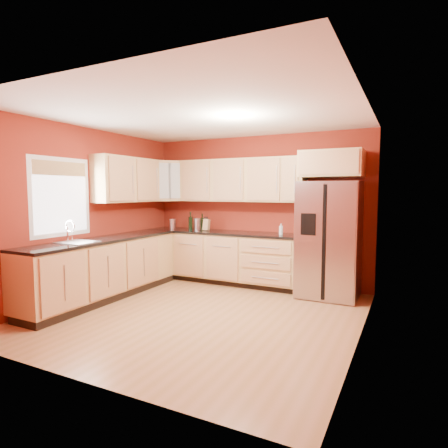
{
  "coord_description": "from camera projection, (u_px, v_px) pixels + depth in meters",
  "views": [
    {
      "loc": [
        2.46,
        -4.21,
        1.63
      ],
      "look_at": [
        -0.1,
        0.9,
        1.13
      ],
      "focal_mm": 30.0,
      "sensor_mm": 36.0,
      "label": 1
    }
  ],
  "objects": [
    {
      "name": "floor",
      "position": [
        200.0,
        314.0,
        4.99
      ],
      "size": [
        4.0,
        4.0,
        0.0
      ],
      "primitive_type": "plane",
      "color": "#9E6D3D",
      "rests_on": "ground"
    },
    {
      "name": "ceiling",
      "position": [
        199.0,
        115.0,
        4.76
      ],
      "size": [
        4.0,
        4.0,
        0.0
      ],
      "primitive_type": "plane",
      "color": "white",
      "rests_on": "wall_back"
    },
    {
      "name": "wall_back",
      "position": [
        257.0,
        210.0,
        6.66
      ],
      "size": [
        4.0,
        0.04,
        2.6
      ],
      "primitive_type": "cube",
      "color": "maroon",
      "rests_on": "floor"
    },
    {
      "name": "wall_front",
      "position": [
        78.0,
        231.0,
        3.09
      ],
      "size": [
        4.0,
        0.04,
        2.6
      ],
      "primitive_type": "cube",
      "color": "maroon",
      "rests_on": "floor"
    },
    {
      "name": "wall_left",
      "position": [
        88.0,
        213.0,
        5.77
      ],
      "size": [
        0.04,
        4.0,
        2.6
      ],
      "primitive_type": "cube",
      "color": "maroon",
      "rests_on": "floor"
    },
    {
      "name": "wall_right",
      "position": [
        362.0,
        222.0,
        3.98
      ],
      "size": [
        0.04,
        4.0,
        2.6
      ],
      "primitive_type": "cube",
      "color": "maroon",
      "rests_on": "floor"
    },
    {
      "name": "base_cabinets_back",
      "position": [
        221.0,
        258.0,
        6.71
      ],
      "size": [
        2.9,
        0.6,
        0.88
      ],
      "primitive_type": "cube",
      "color": "tan",
      "rests_on": "floor"
    },
    {
      "name": "base_cabinets_left",
      "position": [
        104.0,
        270.0,
        5.71
      ],
      "size": [
        0.6,
        2.8,
        0.88
      ],
      "primitive_type": "cube",
      "color": "tan",
      "rests_on": "floor"
    },
    {
      "name": "countertop_back",
      "position": [
        221.0,
        232.0,
        6.66
      ],
      "size": [
        2.9,
        0.62,
        0.04
      ],
      "primitive_type": "cube",
      "color": "black",
      "rests_on": "base_cabinets_back"
    },
    {
      "name": "countertop_left",
      "position": [
        104.0,
        240.0,
        5.66
      ],
      "size": [
        0.62,
        2.8,
        0.04
      ],
      "primitive_type": "cube",
      "color": "black",
      "rests_on": "base_cabinets_left"
    },
    {
      "name": "upper_cabinets_back",
      "position": [
        240.0,
        180.0,
        6.58
      ],
      "size": [
        2.3,
        0.33,
        0.75
      ],
      "primitive_type": "cube",
      "color": "tan",
      "rests_on": "wall_back"
    },
    {
      "name": "upper_cabinets_left",
      "position": [
        127.0,
        180.0,
        6.29
      ],
      "size": [
        0.33,
        1.35,
        0.75
      ],
      "primitive_type": "cube",
      "color": "tan",
      "rests_on": "wall_left"
    },
    {
      "name": "corner_upper_cabinet",
      "position": [
        168.0,
        181.0,
        7.06
      ],
      "size": [
        0.67,
        0.67,
        0.75
      ],
      "primitive_type": "cube",
      "rotation": [
        0.0,
        0.0,
        0.79
      ],
      "color": "tan",
      "rests_on": "wall_back"
    },
    {
      "name": "over_fridge_cabinet",
      "position": [
        332.0,
        164.0,
        5.72
      ],
      "size": [
        0.92,
        0.6,
        0.4
      ],
      "primitive_type": "cube",
      "color": "tan",
      "rests_on": "wall_back"
    },
    {
      "name": "refrigerator",
      "position": [
        329.0,
        240.0,
        5.76
      ],
      "size": [
        0.9,
        0.75,
        1.78
      ],
      "primitive_type": "cube",
      "color": "#B7B7BC",
      "rests_on": "floor"
    },
    {
      "name": "window",
      "position": [
        61.0,
        197.0,
        5.29
      ],
      "size": [
        0.03,
        0.9,
        1.0
      ],
      "primitive_type": "cube",
      "color": "white",
      "rests_on": "wall_left"
    },
    {
      "name": "sink_faucet",
      "position": [
        77.0,
        232.0,
        5.2
      ],
      "size": [
        0.5,
        0.42,
        0.3
      ],
      "primitive_type": null,
      "color": "white",
      "rests_on": "countertop_left"
    },
    {
      "name": "canister_left",
      "position": [
        197.0,
        224.0,
        6.86
      ],
      "size": [
        0.15,
        0.15,
        0.22
      ],
      "primitive_type": "cylinder",
      "rotation": [
        0.0,
        0.0,
        -0.14
      ],
      "color": "#B7B7BC",
      "rests_on": "countertop_back"
    },
    {
      "name": "canister_right",
      "position": [
        173.0,
        224.0,
        7.04
      ],
      "size": [
        0.13,
        0.13,
        0.19
      ],
      "primitive_type": "cylinder",
      "rotation": [
        0.0,
        0.0,
        0.1
      ],
      "color": "#B7B7BC",
      "rests_on": "countertop_back"
    },
    {
      "name": "wine_bottle_a",
      "position": [
        191.0,
        221.0,
        6.87
      ],
      "size": [
        0.08,
        0.08,
        0.34
      ],
      "primitive_type": null,
      "rotation": [
        0.0,
        0.0,
        0.11
      ],
      "color": "black",
      "rests_on": "countertop_back"
    },
    {
      "name": "wine_bottle_b",
      "position": [
        202.0,
        222.0,
        6.88
      ],
      "size": [
        0.09,
        0.09,
        0.3
      ],
      "primitive_type": null,
      "rotation": [
        0.0,
        0.0,
        0.29
      ],
      "color": "black",
      "rests_on": "countertop_back"
    },
    {
      "name": "knife_block",
      "position": [
        206.0,
        225.0,
        6.8
      ],
      "size": [
        0.11,
        0.1,
        0.2
      ],
      "primitive_type": "cube",
      "rotation": [
        0.0,
        0.0,
        0.04
      ],
      "color": "#AD7F54",
      "rests_on": "countertop_back"
    },
    {
      "name": "soap_dispenser",
      "position": [
        281.0,
        229.0,
        6.16
      ],
      "size": [
        0.07,
        0.07,
        0.18
      ],
      "primitive_type": "cylinder",
      "rotation": [
        0.0,
        0.0,
        -0.11
      ],
      "color": "white",
      "rests_on": "countertop_back"
    }
  ]
}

